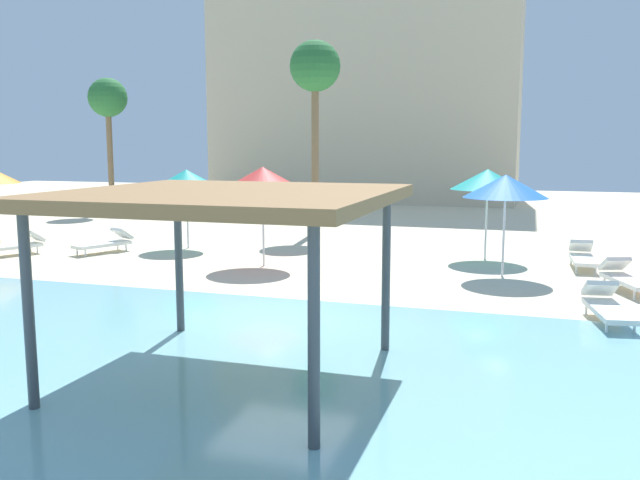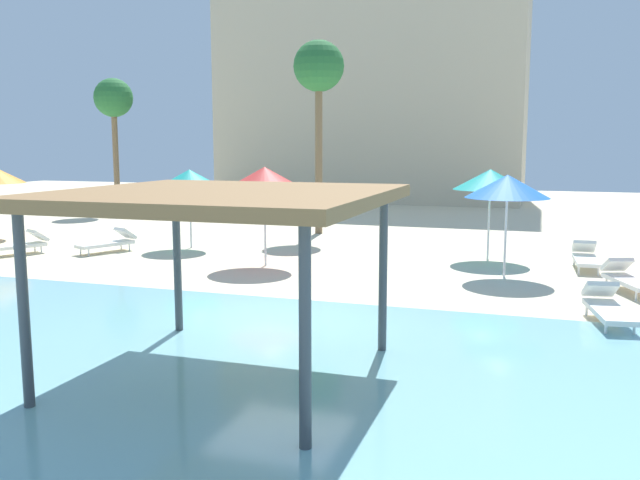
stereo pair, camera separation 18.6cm
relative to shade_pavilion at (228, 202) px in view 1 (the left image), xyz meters
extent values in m
plane|color=beige|center=(-0.47, 3.37, -2.60)|extent=(80.00, 80.00, 0.00)
cube|color=#7AB7C1|center=(-0.47, -1.88, -2.58)|extent=(44.00, 13.50, 0.04)
cylinder|color=#42474C|center=(-1.90, 1.90, -1.31)|extent=(0.14, 0.14, 2.58)
cylinder|color=#42474C|center=(1.90, 1.90, -1.31)|extent=(0.14, 0.14, 2.58)
cylinder|color=#42474C|center=(-1.90, -1.90, -1.31)|extent=(0.14, 0.14, 2.58)
cylinder|color=#42474C|center=(1.90, -1.90, -1.31)|extent=(0.14, 0.14, 2.58)
cube|color=olive|center=(0.00, 0.00, 0.07)|extent=(4.49, 4.49, 0.18)
cylinder|color=silver|center=(-6.67, 10.92, -1.58)|extent=(0.06, 0.06, 2.04)
cone|color=teal|center=(-6.67, 10.92, -0.28)|extent=(1.99, 1.99, 0.55)
cylinder|color=silver|center=(2.86, 11.70, -1.56)|extent=(0.06, 0.06, 2.08)
cone|color=teal|center=(2.86, 11.70, -0.22)|extent=(2.17, 2.17, 0.60)
cylinder|color=silver|center=(-3.04, 8.65, -1.51)|extent=(0.06, 0.06, 2.18)
cone|color=red|center=(-3.04, 8.65, -0.12)|extent=(2.21, 2.21, 0.61)
cylinder|color=silver|center=(3.47, 9.10, -1.57)|extent=(0.06, 0.06, 2.05)
cone|color=blue|center=(3.47, 9.10, -0.25)|extent=(2.14, 2.14, 0.59)
cylinder|color=white|center=(5.81, 10.05, -2.49)|extent=(0.05, 0.05, 0.22)
cylinder|color=white|center=(5.33, 10.04, -2.49)|extent=(0.05, 0.05, 0.22)
cylinder|color=white|center=(5.75, 11.49, -2.49)|extent=(0.05, 0.05, 0.22)
cylinder|color=white|center=(5.27, 11.47, -2.49)|extent=(0.05, 0.05, 0.22)
cube|color=white|center=(5.54, 10.76, -2.33)|extent=(0.67, 1.82, 0.10)
cube|color=white|center=(5.51, 11.51, -2.05)|extent=(0.62, 0.53, 0.40)
cylinder|color=white|center=(-8.82, 8.42, -2.49)|extent=(0.05, 0.05, 0.22)
cylinder|color=white|center=(-9.26, 8.60, -2.49)|extent=(0.05, 0.05, 0.22)
cylinder|color=white|center=(-8.26, 9.74, -2.49)|extent=(0.05, 0.05, 0.22)
cylinder|color=white|center=(-8.70, 9.93, -2.49)|extent=(0.05, 0.05, 0.22)
cube|color=white|center=(-8.76, 9.17, -2.33)|extent=(1.25, 1.89, 0.10)
cube|color=white|center=(-8.47, 9.86, -2.05)|extent=(0.75, 0.70, 0.40)
cylinder|color=white|center=(6.37, 7.21, -2.49)|extent=(0.05, 0.05, 0.22)
cylinder|color=white|center=(6.33, 8.73, -2.49)|extent=(0.05, 0.05, 0.22)
cylinder|color=white|center=(5.88, 8.57, -2.49)|extent=(0.05, 0.05, 0.22)
cube|color=white|center=(6.35, 7.97, -2.33)|extent=(1.18, 1.90, 0.10)
cube|color=white|center=(6.10, 8.67, -2.05)|extent=(0.74, 0.68, 0.40)
cylinder|color=white|center=(-10.62, 8.45, -2.49)|extent=(0.05, 0.05, 0.22)
cylinder|color=white|center=(-11.05, 8.65, -2.49)|extent=(0.05, 0.05, 0.22)
cube|color=white|center=(-11.14, 7.90, -2.33)|extent=(1.31, 1.88, 0.10)
cube|color=white|center=(-10.82, 8.57, -2.05)|extent=(0.76, 0.72, 0.40)
cylinder|color=white|center=(5.97, 4.17, -2.49)|extent=(0.05, 0.05, 0.22)
cylinder|color=white|center=(5.50, 4.09, -2.49)|extent=(0.05, 0.05, 0.22)
cylinder|color=white|center=(5.73, 5.59, -2.49)|extent=(0.05, 0.05, 0.22)
cylinder|color=white|center=(5.26, 5.51, -2.49)|extent=(0.05, 0.05, 0.22)
cube|color=white|center=(5.61, 4.84, -2.33)|extent=(0.89, 1.87, 0.10)
cube|color=white|center=(5.49, 5.57, -2.05)|extent=(0.68, 0.60, 0.40)
cylinder|color=brown|center=(-15.94, 20.13, 0.07)|extent=(0.28, 0.28, 5.33)
sphere|color=#286B33|center=(-15.94, 20.13, 3.08)|extent=(1.90, 1.90, 1.90)
cylinder|color=brown|center=(-3.78, 15.66, 0.37)|extent=(0.28, 0.28, 5.95)
sphere|color=#286B33|center=(-3.78, 15.66, 3.70)|extent=(1.90, 1.90, 1.90)
cube|color=beige|center=(-5.78, 33.07, 4.62)|extent=(18.12, 9.10, 14.44)
camera|label=1|loc=(4.09, -8.62, 0.81)|focal=37.52mm
camera|label=2|loc=(4.27, -8.56, 0.81)|focal=37.52mm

